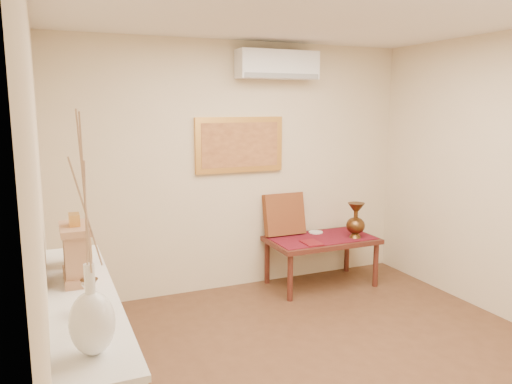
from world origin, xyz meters
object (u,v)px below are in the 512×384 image
mantel_clock (77,252)px  low_table (321,244)px  brass_urn_tall (356,217)px  wooden_chest (77,246)px  white_vase (87,240)px  display_ledge (87,374)px

mantel_clock → low_table: (2.67, 1.63, -0.67)m
brass_urn_tall → wooden_chest: bearing=-159.1°
low_table → white_vase: bearing=-135.6°
low_table → brass_urn_tall: bearing=-23.9°
low_table → wooden_chest: bearing=-153.9°
brass_urn_tall → low_table: 0.49m
white_vase → low_table: 3.88m
display_ledge → mantel_clock: size_ratio=4.93×
brass_urn_tall → low_table: size_ratio=0.40×
white_vase → mantel_clock: (0.00, 0.99, -0.33)m
display_ledge → brass_urn_tall: bearing=29.8°
wooden_chest → low_table: bearing=26.1°
low_table → mantel_clock: bearing=-148.6°
display_ledge → mantel_clock: mantel_clock is taller
mantel_clock → low_table: 3.20m
white_vase → brass_urn_tall: (3.02, 2.47, -0.69)m
brass_urn_tall → display_ledge: size_ratio=0.24×
white_vase → display_ledge: size_ratio=0.50×
wooden_chest → brass_urn_tall: bearing=20.9°
wooden_chest → low_table: 3.02m
brass_urn_tall → white_vase: bearing=-140.8°
brass_urn_tall → low_table: (-0.35, 0.15, -0.31)m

